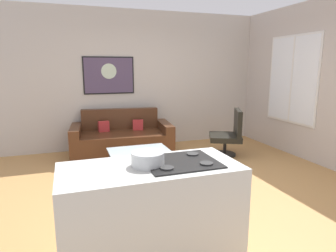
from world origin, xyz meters
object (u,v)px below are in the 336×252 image
couch (122,140)px  coffee_table (139,152)px  wall_painting (109,75)px  mixing_bowl (148,159)px  armchair (229,134)px

couch → coffee_table: 1.12m
couch → wall_painting: bearing=103.5°
mixing_bowl → couch: bearing=83.7°
mixing_bowl → wall_painting: (0.24, 3.83, 0.56)m
couch → mixing_bowl: mixing_bowl is taller
armchair → wall_painting: 2.64m
armchair → couch: bearing=159.0°
couch → wall_painting: 1.34m
coffee_table → mixing_bowl: bearing=-101.2°
couch → armchair: size_ratio=2.20×
coffee_table → mixing_bowl: size_ratio=3.48×
couch → armchair: armchair is taller
armchair → mixing_bowl: bearing=-131.8°
armchair → coffee_table: bearing=-168.5°
couch → coffee_table: couch is taller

